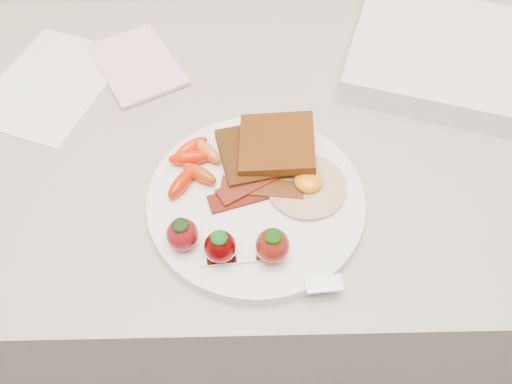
{
  "coord_description": "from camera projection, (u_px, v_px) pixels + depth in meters",
  "views": [
    {
      "loc": [
        -0.0,
        1.22,
        1.43
      ],
      "look_at": [
        0.01,
        1.57,
        0.93
      ],
      "focal_mm": 35.0,
      "sensor_mm": 36.0,
      "label": 1
    }
  ],
  "objects": [
    {
      "name": "counter",
      "position": [
        252.0,
        268.0,
        1.07
      ],
      "size": [
        2.0,
        0.6,
        0.9
      ],
      "primitive_type": "cube",
      "color": "gray",
      "rests_on": "ground"
    },
    {
      "name": "strawberries",
      "position": [
        227.0,
        242.0,
        0.55
      ],
      "size": [
        0.14,
        0.05,
        0.05
      ],
      "color": "maroon",
      "rests_on": "plate"
    },
    {
      "name": "fork",
      "position": [
        279.0,
        270.0,
        0.56
      ],
      "size": [
        0.16,
        0.05,
        0.0
      ],
      "color": "silver",
      "rests_on": "plate"
    },
    {
      "name": "paper_sheet",
      "position": [
        51.0,
        84.0,
        0.75
      ],
      "size": [
        0.23,
        0.26,
        0.0
      ],
      "primitive_type": "cube",
      "rotation": [
        0.0,
        0.0,
        -0.37
      ],
      "color": "white",
      "rests_on": "counter"
    },
    {
      "name": "appliance",
      "position": [
        458.0,
        58.0,
        0.76
      ],
      "size": [
        0.38,
        0.34,
        0.04
      ],
      "primitive_type": "cube",
      "rotation": [
        0.0,
        0.0,
        -0.32
      ],
      "color": "white",
      "rests_on": "counter"
    },
    {
      "name": "toast_upper",
      "position": [
        277.0,
        143.0,
        0.64
      ],
      "size": [
        0.1,
        0.1,
        0.02
      ],
      "primitive_type": "cube",
      "rotation": [
        0.0,
        -0.1,
        -0.04
      ],
      "color": "#331305",
      "rests_on": "toast_lower"
    },
    {
      "name": "fried_egg",
      "position": [
        307.0,
        185.0,
        0.62
      ],
      "size": [
        0.13,
        0.13,
        0.02
      ],
      "color": "beige",
      "rests_on": "plate"
    },
    {
      "name": "toast_lower",
      "position": [
        257.0,
        153.0,
        0.65
      ],
      "size": [
        0.11,
        0.11,
        0.01
      ],
      "primitive_type": "cube",
      "rotation": [
        0.0,
        0.0,
        0.22
      ],
      "color": "black",
      "rests_on": "plate"
    },
    {
      "name": "baby_carrots",
      "position": [
        194.0,
        162.0,
        0.63
      ],
      "size": [
        0.07,
        0.1,
        0.02
      ],
      "color": "red",
      "rests_on": "plate"
    },
    {
      "name": "bacon_strips",
      "position": [
        256.0,
        188.0,
        0.62
      ],
      "size": [
        0.12,
        0.08,
        0.01
      ],
      "color": "#450903",
      "rests_on": "plate"
    },
    {
      "name": "plate",
      "position": [
        256.0,
        201.0,
        0.62
      ],
      "size": [
        0.27,
        0.27,
        0.02
      ],
      "primitive_type": "cylinder",
      "color": "white",
      "rests_on": "counter"
    },
    {
      "name": "notepad",
      "position": [
        137.0,
        64.0,
        0.77
      ],
      "size": [
        0.17,
        0.19,
        0.01
      ],
      "primitive_type": "cube",
      "rotation": [
        0.0,
        0.0,
        0.5
      ],
      "color": "#FFBDD3",
      "rests_on": "paper_sheet"
    }
  ]
}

